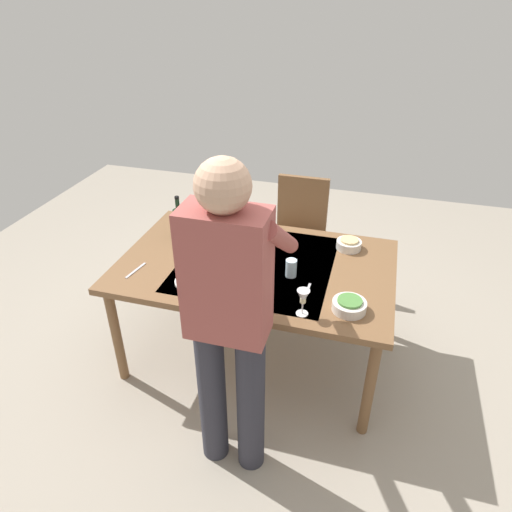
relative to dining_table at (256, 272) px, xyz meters
The scene contains 17 objects.
ground_plane 0.67m from the dining_table, ahead, with size 6.00×6.00×0.00m, color #9E9384.
dining_table is the anchor object (origin of this frame).
chair_near 0.92m from the dining_table, 96.25° to the right, with size 0.40×0.40×0.91m.
person_server 0.85m from the dining_table, 97.38° to the left, with size 0.42×0.61×1.69m.
wine_bottle 0.63m from the dining_table, 17.06° to the right, with size 0.07×0.07×0.30m.
wine_glass_left 0.58m from the dining_table, 131.61° to the left, with size 0.07×0.07×0.15m.
wine_glass_right 0.28m from the dining_table, 28.90° to the right, with size 0.07×0.07×0.15m.
water_cup_near_left 0.30m from the dining_table, 13.81° to the left, with size 0.08×0.08×0.11m, color silver.
water_cup_near_right 0.40m from the dining_table, ahead, with size 0.08×0.08×0.09m, color silver.
water_cup_far_left 0.27m from the dining_table, 161.43° to the left, with size 0.07×0.07×0.11m, color silver.
serving_bowl_pasta 0.55m from the dining_table, 38.24° to the right, with size 0.30×0.30×0.07m.
side_bowl_salad 0.68m from the dining_table, 152.34° to the left, with size 0.18×0.18×0.07m.
side_bowl_bread 0.63m from the dining_table, 147.79° to the right, with size 0.16×0.16×0.07m.
dinner_plate_near 0.41m from the dining_table, 45.75° to the left, with size 0.23×0.23×0.01m, color silver.
dinner_plate_far 0.28m from the dining_table, 91.05° to the left, with size 0.23×0.23×0.01m, color silver.
table_knife 0.43m from the dining_table, 146.83° to the left, with size 0.01×0.20×0.01m, color silver.
table_fork 0.73m from the dining_table, 22.77° to the left, with size 0.01×0.18×0.01m, color silver.
Camera 1 is at (-0.65, 2.28, 2.24)m, focal length 32.09 mm.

